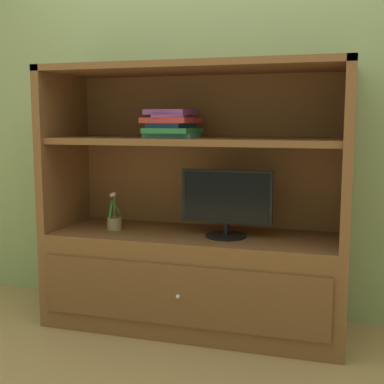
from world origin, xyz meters
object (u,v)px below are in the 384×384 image
object	(u,v)px
potted_plant	(114,222)
media_console	(195,248)
tv_monitor	(226,202)
magazine_stack	(172,124)

from	to	relation	value
potted_plant	media_console	bearing A→B (deg)	5.19
media_console	tv_monitor	xyz separation A→B (m)	(0.20, -0.04, 0.29)
potted_plant	tv_monitor	bearing A→B (deg)	0.09
tv_monitor	potted_plant	world-z (taller)	tv_monitor
potted_plant	magazine_stack	distance (m)	0.68
tv_monitor	magazine_stack	distance (m)	0.55
tv_monitor	potted_plant	distance (m)	0.70
media_console	potted_plant	size ratio (longest dim) A/B	7.55
tv_monitor	magazine_stack	xyz separation A→B (m)	(-0.33, 0.04, 0.43)
magazine_stack	potted_plant	bearing A→B (deg)	-174.09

